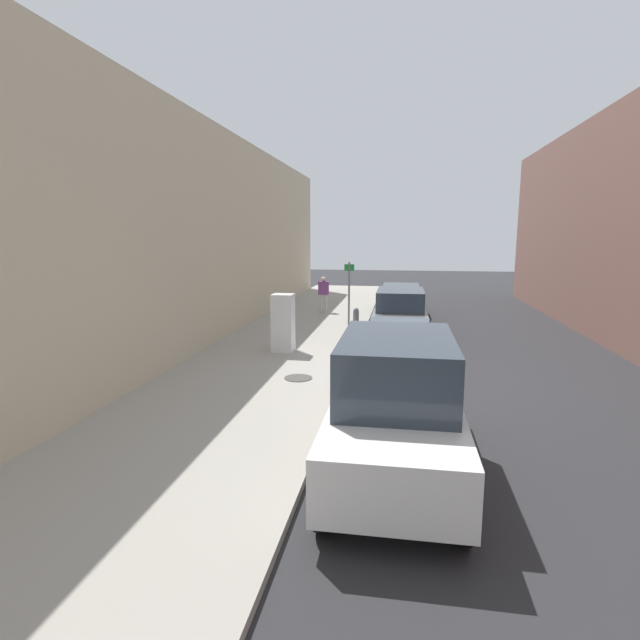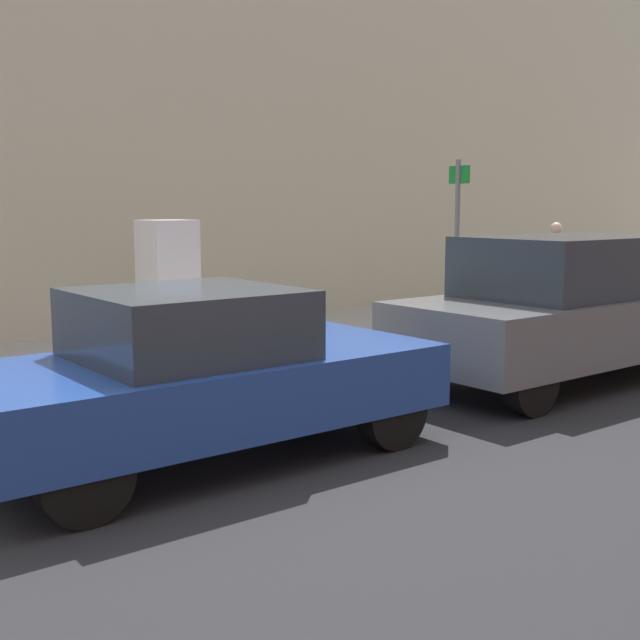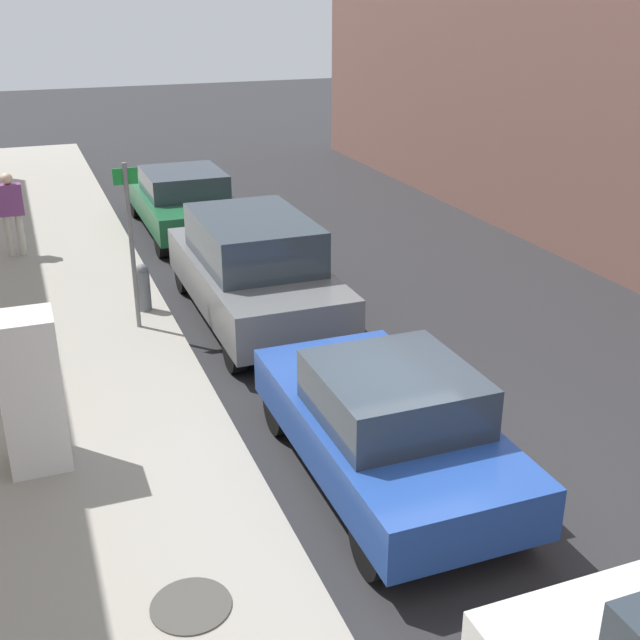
{
  "view_description": "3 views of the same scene",
  "coord_description": "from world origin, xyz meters",
  "px_view_note": "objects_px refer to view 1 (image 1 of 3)",
  "views": [
    {
      "loc": [
        -0.13,
        -12.86,
        3.67
      ],
      "look_at": [
        -2.5,
        1.52,
        1.18
      ],
      "focal_mm": 28.0,
      "sensor_mm": 36.0,
      "label": 1
    },
    {
      "loc": [
        5.52,
        -2.96,
        2.09
      ],
      "look_at": [
        -1.33,
        2.33,
        0.84
      ],
      "focal_mm": 45.0,
      "sensor_mm": 36.0,
      "label": 2
    },
    {
      "loc": [
        -3.51,
        -6.52,
        5.03
      ],
      "look_at": [
        0.2,
        3.2,
        0.71
      ],
      "focal_mm": 45.0,
      "sensor_mm": 36.0,
      "label": 3
    }
  ],
  "objects_px": {
    "fire_hydrant": "(356,318)",
    "parked_hatchback_blue": "(399,347)",
    "pedestrian_walking_far": "(324,292)",
    "street_sign_post": "(349,293)",
    "parked_van_white": "(396,405)",
    "parked_sedan_green": "(401,298)",
    "discarded_refrigerator": "(283,323)",
    "parked_suv_gray": "(400,313)"
  },
  "relations": [
    {
      "from": "discarded_refrigerator",
      "to": "street_sign_post",
      "type": "relative_size",
      "value": 0.69
    },
    {
      "from": "parked_suv_gray",
      "to": "parked_sedan_green",
      "type": "relative_size",
      "value": 1.02
    },
    {
      "from": "discarded_refrigerator",
      "to": "parked_suv_gray",
      "type": "distance_m",
      "value": 4.93
    },
    {
      "from": "street_sign_post",
      "to": "parked_van_white",
      "type": "xyz_separation_m",
      "value": [
        1.87,
        -10.61,
        -0.51
      ]
    },
    {
      "from": "street_sign_post",
      "to": "fire_hydrant",
      "type": "height_order",
      "value": "street_sign_post"
    },
    {
      "from": "pedestrian_walking_far",
      "to": "parked_suv_gray",
      "type": "bearing_deg",
      "value": -49.53
    },
    {
      "from": "parked_van_white",
      "to": "parked_sedan_green",
      "type": "height_order",
      "value": "parked_van_white"
    },
    {
      "from": "pedestrian_walking_far",
      "to": "parked_hatchback_blue",
      "type": "distance_m",
      "value": 10.16
    },
    {
      "from": "street_sign_post",
      "to": "fire_hydrant",
      "type": "xyz_separation_m",
      "value": [
        0.21,
        0.67,
        -1.03
      ]
    },
    {
      "from": "pedestrian_walking_far",
      "to": "parked_van_white",
      "type": "xyz_separation_m",
      "value": [
        3.52,
        -15.11,
        -0.02
      ]
    },
    {
      "from": "fire_hydrant",
      "to": "parked_van_white",
      "type": "height_order",
      "value": "parked_van_white"
    },
    {
      "from": "parked_sedan_green",
      "to": "pedestrian_walking_far",
      "type": "bearing_deg",
      "value": -166.18
    },
    {
      "from": "street_sign_post",
      "to": "parked_van_white",
      "type": "height_order",
      "value": "street_sign_post"
    },
    {
      "from": "parked_hatchback_blue",
      "to": "parked_sedan_green",
      "type": "distance_m",
      "value": 10.39
    },
    {
      "from": "fire_hydrant",
      "to": "parked_sedan_green",
      "type": "relative_size",
      "value": 0.18
    },
    {
      "from": "pedestrian_walking_far",
      "to": "discarded_refrigerator",
      "type": "bearing_deg",
      "value": -86.99
    },
    {
      "from": "street_sign_post",
      "to": "parked_van_white",
      "type": "bearing_deg",
      "value": -80.02
    },
    {
      "from": "parked_sedan_green",
      "to": "fire_hydrant",
      "type": "bearing_deg",
      "value": -109.45
    },
    {
      "from": "street_sign_post",
      "to": "discarded_refrigerator",
      "type": "bearing_deg",
      "value": -114.81
    },
    {
      "from": "pedestrian_walking_far",
      "to": "parked_hatchback_blue",
      "type": "height_order",
      "value": "pedestrian_walking_far"
    },
    {
      "from": "street_sign_post",
      "to": "parked_suv_gray",
      "type": "distance_m",
      "value": 1.99
    },
    {
      "from": "parked_hatchback_blue",
      "to": "parked_suv_gray",
      "type": "bearing_deg",
      "value": 90.0
    },
    {
      "from": "street_sign_post",
      "to": "fire_hydrant",
      "type": "relative_size",
      "value": 3.24
    },
    {
      "from": "pedestrian_walking_far",
      "to": "parked_hatchback_blue",
      "type": "relative_size",
      "value": 0.42
    },
    {
      "from": "parked_sedan_green",
      "to": "discarded_refrigerator",
      "type": "bearing_deg",
      "value": -111.47
    },
    {
      "from": "street_sign_post",
      "to": "fire_hydrant",
      "type": "distance_m",
      "value": 1.24
    },
    {
      "from": "discarded_refrigerator",
      "to": "parked_hatchback_blue",
      "type": "distance_m",
      "value": 3.82
    },
    {
      "from": "parked_van_white",
      "to": "parked_hatchback_blue",
      "type": "height_order",
      "value": "parked_van_white"
    },
    {
      "from": "parked_sedan_green",
      "to": "parked_hatchback_blue",
      "type": "bearing_deg",
      "value": -90.0
    },
    {
      "from": "parked_suv_gray",
      "to": "street_sign_post",
      "type": "bearing_deg",
      "value": 177.76
    },
    {
      "from": "street_sign_post",
      "to": "fire_hydrant",
      "type": "bearing_deg",
      "value": 72.79
    },
    {
      "from": "discarded_refrigerator",
      "to": "fire_hydrant",
      "type": "xyz_separation_m",
      "value": [
        1.84,
        4.21,
        -0.48
      ]
    },
    {
      "from": "pedestrian_walking_far",
      "to": "street_sign_post",
      "type": "bearing_deg",
      "value": -66.93
    },
    {
      "from": "parked_van_white",
      "to": "discarded_refrigerator",
      "type": "bearing_deg",
      "value": 116.37
    },
    {
      "from": "parked_hatchback_blue",
      "to": "parked_suv_gray",
      "type": "distance_m",
      "value": 4.95
    },
    {
      "from": "parked_hatchback_blue",
      "to": "street_sign_post",
      "type": "bearing_deg",
      "value": 110.38
    },
    {
      "from": "parked_sedan_green",
      "to": "street_sign_post",
      "type": "bearing_deg",
      "value": -109.17
    },
    {
      "from": "discarded_refrigerator",
      "to": "pedestrian_walking_far",
      "type": "relative_size",
      "value": 1.08
    },
    {
      "from": "fire_hydrant",
      "to": "parked_hatchback_blue",
      "type": "distance_m",
      "value": 5.93
    },
    {
      "from": "street_sign_post",
      "to": "parked_sedan_green",
      "type": "height_order",
      "value": "street_sign_post"
    },
    {
      "from": "parked_suv_gray",
      "to": "parked_sedan_green",
      "type": "distance_m",
      "value": 5.44
    },
    {
      "from": "parked_hatchback_blue",
      "to": "parked_sedan_green",
      "type": "bearing_deg",
      "value": 90.0
    }
  ]
}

